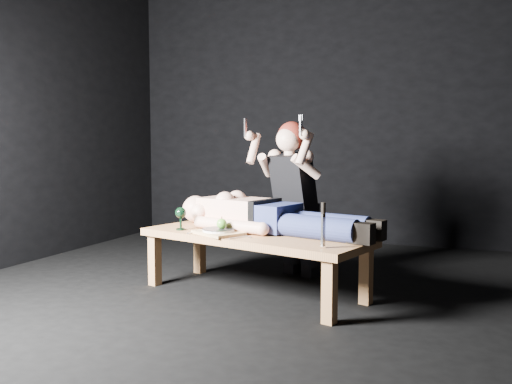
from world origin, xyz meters
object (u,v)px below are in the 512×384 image
at_px(serving_tray, 219,233).
at_px(carving_knife, 323,225).
at_px(table, 254,264).
at_px(lying_man, 272,213).
at_px(kneeling_woman, 299,198).
at_px(goblet, 181,219).

bearing_deg(serving_tray, carving_knife, -16.41).
bearing_deg(table, lying_man, 69.83).
bearing_deg(carving_knife, serving_tray, 179.30).
xyz_separation_m(kneeling_woman, serving_tray, (-0.38, -0.77, -0.20)).
distance_m(table, goblet, 0.66).
xyz_separation_m(lying_man, carving_knife, (0.51, -0.50, 0.00)).
xyz_separation_m(table, kneeling_woman, (0.15, 0.65, 0.44)).
bearing_deg(carving_knife, goblet, -179.59).
distance_m(lying_man, serving_tray, 0.43).
xyz_separation_m(lying_man, serving_tray, (-0.32, -0.26, -0.13)).
relative_size(table, kneeling_woman, 1.30).
height_order(lying_man, carving_knife, carving_knife).
xyz_separation_m(kneeling_woman, carving_knife, (0.46, -1.02, -0.07)).
relative_size(table, goblet, 9.85).
relative_size(table, carving_knife, 6.00).
bearing_deg(carving_knife, table, 164.48).
bearing_deg(lying_man, kneeling_woman, 99.22).
bearing_deg(kneeling_woman, table, -80.74).
relative_size(kneeling_woman, goblet, 7.58).
bearing_deg(serving_tray, lying_man, 38.80).
bearing_deg(kneeling_woman, lying_man, -73.80).
height_order(goblet, carving_knife, carving_knife).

